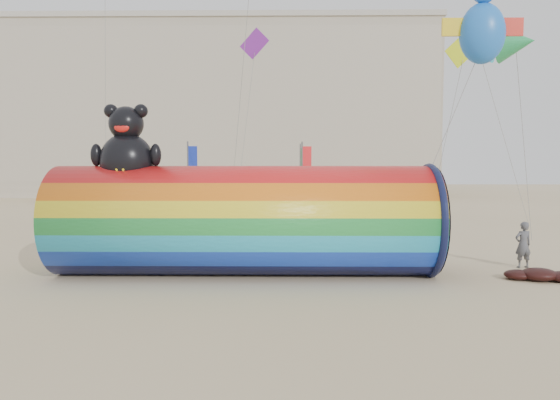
{
  "coord_description": "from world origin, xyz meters",
  "views": [
    {
      "loc": [
        0.73,
        -17.24,
        3.71
      ],
      "look_at": [
        0.5,
        1.5,
        2.4
      ],
      "focal_mm": 32.0,
      "sensor_mm": 36.0,
      "label": 1
    }
  ],
  "objects_px": {
    "windsock_assembly": "(245,217)",
    "kite_handler": "(523,245)",
    "hotel_building": "(185,113)",
    "fabric_bundle": "(545,275)"
  },
  "relations": [
    {
      "from": "windsock_assembly",
      "to": "kite_handler",
      "type": "xyz_separation_m",
      "value": [
        9.97,
        1.11,
        -1.1
      ]
    },
    {
      "from": "hotel_building",
      "to": "kite_handler",
      "type": "bearing_deg",
      "value": -64.79
    },
    {
      "from": "hotel_building",
      "to": "windsock_assembly",
      "type": "height_order",
      "value": "hotel_building"
    },
    {
      "from": "hotel_building",
      "to": "kite_handler",
      "type": "xyz_separation_m",
      "value": [
        21.3,
        -45.24,
        -9.47
      ]
    },
    {
      "from": "windsock_assembly",
      "to": "kite_handler",
      "type": "relative_size",
      "value": 7.55
    },
    {
      "from": "hotel_building",
      "to": "fabric_bundle",
      "type": "height_order",
      "value": "hotel_building"
    },
    {
      "from": "windsock_assembly",
      "to": "kite_handler",
      "type": "distance_m",
      "value": 10.09
    },
    {
      "from": "windsock_assembly",
      "to": "fabric_bundle",
      "type": "height_order",
      "value": "windsock_assembly"
    },
    {
      "from": "windsock_assembly",
      "to": "kite_handler",
      "type": "height_order",
      "value": "windsock_assembly"
    },
    {
      "from": "hotel_building",
      "to": "kite_handler",
      "type": "distance_m",
      "value": 50.9
    }
  ]
}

